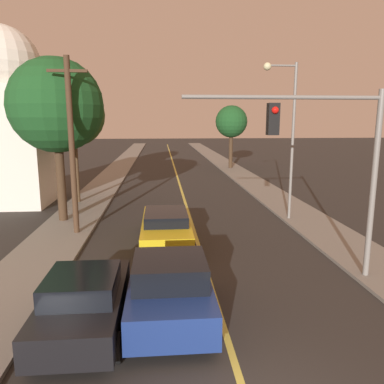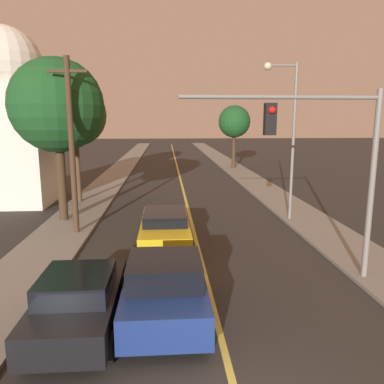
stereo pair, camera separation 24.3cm
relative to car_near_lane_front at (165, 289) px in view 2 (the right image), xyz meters
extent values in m
cube|color=#2D2B28|center=(1.27, 32.40, -0.84)|extent=(9.09, 80.00, 0.01)
cube|color=#D1C14C|center=(1.27, 32.40, -0.83)|extent=(0.16, 76.00, 0.00)
cube|color=gray|center=(-4.52, 32.40, -0.78)|extent=(2.50, 80.00, 0.12)
cube|color=gray|center=(7.07, 32.40, -0.78)|extent=(2.50, 80.00, 0.12)
cube|color=navy|center=(0.00, 0.03, -0.13)|extent=(1.97, 3.90, 0.76)
cube|color=black|center=(0.00, -0.12, 0.54)|extent=(1.74, 1.76, 0.58)
cylinder|color=black|center=(-0.94, 1.24, -0.51)|extent=(0.22, 0.67, 0.67)
cylinder|color=black|center=(0.94, 1.24, -0.51)|extent=(0.22, 0.67, 0.67)
cylinder|color=black|center=(-0.94, -1.17, -0.51)|extent=(0.22, 0.67, 0.67)
cylinder|color=black|center=(0.94, -1.17, -0.51)|extent=(0.22, 0.67, 0.67)
cube|color=gold|center=(0.00, 6.07, -0.21)|extent=(1.90, 5.09, 0.65)
cube|color=black|center=(0.00, 5.86, 0.31)|extent=(1.67, 2.29, 0.41)
cylinder|color=black|center=(-0.90, 7.65, -0.54)|extent=(0.22, 0.61, 0.61)
cylinder|color=black|center=(0.90, 7.65, -0.54)|extent=(0.22, 0.61, 0.61)
cylinder|color=black|center=(-0.90, 4.49, -0.54)|extent=(0.22, 0.61, 0.61)
cylinder|color=black|center=(0.90, 4.49, -0.54)|extent=(0.22, 0.61, 0.61)
cube|color=black|center=(-2.00, -0.32, -0.18)|extent=(1.78, 3.90, 0.69)
cube|color=black|center=(-2.00, -0.48, 0.41)|extent=(1.56, 1.76, 0.49)
cylinder|color=black|center=(-2.84, 0.89, -0.53)|extent=(0.22, 0.62, 0.62)
cylinder|color=black|center=(-1.16, 0.89, -0.53)|extent=(0.22, 0.62, 0.62)
cylinder|color=black|center=(-2.84, -1.53, -0.53)|extent=(0.22, 0.62, 0.62)
cylinder|color=black|center=(-1.16, -1.53, -0.53)|extent=(0.22, 0.62, 0.62)
cylinder|color=slate|center=(6.22, 2.03, 2.12)|extent=(0.18, 0.18, 5.69)
cylinder|color=slate|center=(3.32, 2.03, 4.71)|extent=(5.79, 0.12, 0.12)
cube|color=black|center=(3.03, 2.03, 4.10)|extent=(0.32, 0.28, 0.90)
sphere|color=red|center=(3.03, 1.85, 4.35)|extent=(0.20, 0.20, 0.20)
cylinder|color=slate|center=(6.17, 9.05, 3.00)|extent=(0.14, 0.14, 7.44)
cylinder|color=slate|center=(5.48, 9.05, 6.57)|extent=(1.37, 0.09, 0.09)
sphere|color=beige|center=(4.79, 9.05, 6.52)|extent=(0.36, 0.36, 0.36)
cylinder|color=#422D1E|center=(-3.87, 7.47, 2.96)|extent=(0.24, 0.24, 7.36)
cube|color=#422D1E|center=(-3.87, 7.47, 6.04)|extent=(1.60, 0.12, 0.12)
cylinder|color=#3D2B1C|center=(-4.98, 9.65, 1.25)|extent=(0.42, 0.42, 3.95)
sphere|color=#19471E|center=(-4.98, 9.65, 4.76)|extent=(4.37, 4.37, 4.37)
cylinder|color=#4C3823|center=(-5.15, 13.86, 1.20)|extent=(0.27, 0.27, 3.85)
sphere|color=#2D4C1E|center=(-5.15, 13.86, 4.39)|extent=(3.60, 3.60, 3.60)
cylinder|color=#3D2B1C|center=(7.01, 29.33, 1.06)|extent=(0.40, 0.40, 3.57)
sphere|color=#19471E|center=(7.01, 29.33, 3.97)|extent=(3.21, 3.21, 3.21)
cube|color=silver|center=(-9.09, 14.34, 2.57)|extent=(4.63, 4.63, 6.82)
sphere|color=silver|center=(-9.09, 14.34, 7.17)|extent=(4.34, 4.34, 4.34)
camera|label=1|loc=(-0.18, -8.59, 4.07)|focal=35.00mm
camera|label=2|loc=(0.06, -8.61, 4.07)|focal=35.00mm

